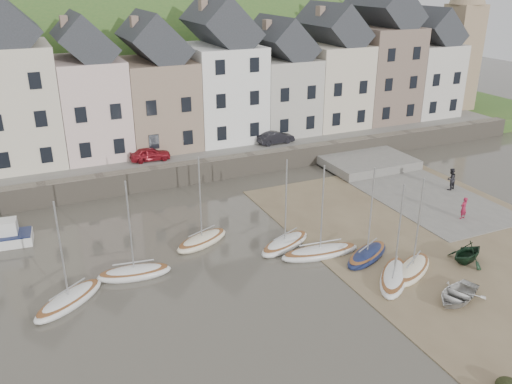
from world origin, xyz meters
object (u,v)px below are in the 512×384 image
sailboat_0 (134,272)px  rowboat_white (457,295)px  car_left (150,154)px  person_dark (451,179)px  person_red (464,208)px  rowboat_green (467,252)px  car_right (276,137)px

sailboat_0 → rowboat_white: sailboat_0 is taller
car_left → rowboat_white: bearing=-154.9°
person_dark → car_left: (-21.73, 13.25, 1.15)m
rowboat_white → person_red: size_ratio=1.97×
person_red → sailboat_0: bearing=-14.4°
person_dark → car_left: car_left is taller
rowboat_green → car_right: bearing=173.2°
car_left → sailboat_0: bearing=165.2°
car_left → car_right: size_ratio=0.97×
person_dark → car_left: 25.48m
sailboat_0 → rowboat_green: sailboat_0 is taller
rowboat_white → car_left: car_left is taller
sailboat_0 → rowboat_white: bearing=-32.4°
person_red → car_right: size_ratio=0.47×
sailboat_0 → car_right: bearing=42.7°
rowboat_green → person_dark: person_dark is taller
sailboat_0 → person_red: 23.66m
rowboat_white → person_dark: bearing=118.5°
rowboat_white → sailboat_0: bearing=-142.2°
person_red → car_right: (-6.32, 17.99, 1.24)m
rowboat_green → person_red: bearing=126.4°
person_dark → car_right: 16.37m
car_left → car_right: car_left is taller
rowboat_white → car_left: 27.93m
sailboat_0 → person_dark: 26.93m
sailboat_0 → car_right: size_ratio=1.76×
rowboat_white → car_right: 25.91m
rowboat_white → car_right: (1.64, 25.80, 1.79)m
car_right → car_left: bearing=87.9°
car_left → rowboat_green: bearing=-145.5°
person_red → car_left: bearing=-53.6°
person_dark → car_left: bearing=-45.9°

